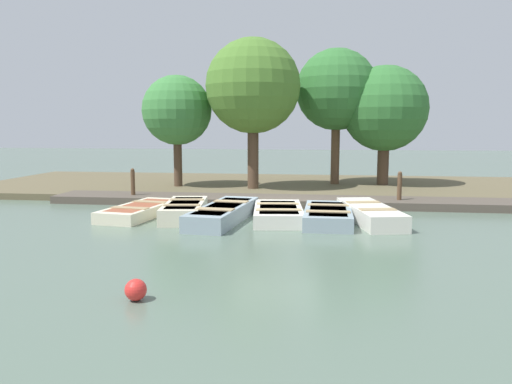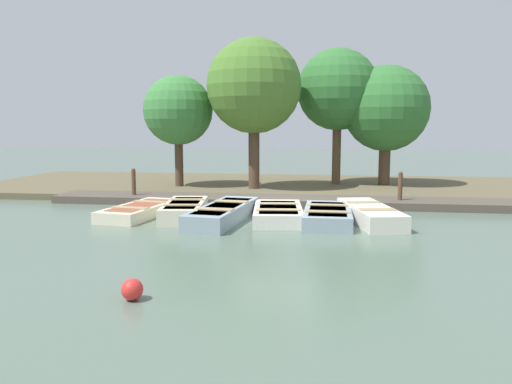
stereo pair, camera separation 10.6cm
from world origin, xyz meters
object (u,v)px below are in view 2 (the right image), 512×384
(park_tree_far_left, at_px, (178,111))
(park_tree_left, at_px, (254,87))
(rowboat_1, at_px, (185,210))
(mooring_post_near, at_px, (134,185))
(rowboat_0, at_px, (141,210))
(rowboat_3, at_px, (278,213))
(park_tree_right, at_px, (386,109))
(buoy, at_px, (132,290))
(rowboat_5, at_px, (370,213))
(mooring_post_far, at_px, (400,189))
(rowboat_4, at_px, (328,215))
(park_tree_center, at_px, (338,90))
(rowboat_2, at_px, (223,213))

(park_tree_far_left, xyz_separation_m, park_tree_left, (0.31, 2.89, 0.82))
(rowboat_1, bearing_deg, mooring_post_near, -144.57)
(rowboat_0, distance_m, rowboat_3, 3.82)
(rowboat_1, relative_size, park_tree_right, 0.58)
(buoy, distance_m, park_tree_right, 14.31)
(rowboat_5, height_order, park_tree_far_left, park_tree_far_left)
(mooring_post_near, distance_m, park_tree_left, 5.44)
(rowboat_0, relative_size, mooring_post_far, 2.78)
(rowboat_3, bearing_deg, park_tree_far_left, -147.13)
(rowboat_4, distance_m, rowboat_5, 1.11)
(rowboat_4, bearing_deg, rowboat_1, -91.19)
(park_tree_far_left, bearing_deg, mooring_post_far, 70.81)
(mooring_post_near, relative_size, park_tree_left, 0.20)
(park_tree_center, height_order, park_tree_right, park_tree_center)
(rowboat_1, bearing_deg, park_tree_left, 158.67)
(rowboat_1, bearing_deg, rowboat_5, 83.62)
(rowboat_5, distance_m, buoy, 7.54)
(rowboat_4, distance_m, park_tree_far_left, 8.23)
(rowboat_3, bearing_deg, rowboat_5, 86.17)
(rowboat_2, relative_size, park_tree_far_left, 0.84)
(park_tree_center, bearing_deg, mooring_post_near, -57.24)
(mooring_post_near, bearing_deg, rowboat_3, 62.94)
(rowboat_0, bearing_deg, park_tree_far_left, -166.54)
(rowboat_5, xyz_separation_m, mooring_post_far, (-2.44, 1.09, 0.34))
(rowboat_5, bearing_deg, park_tree_center, 174.02)
(park_tree_center, bearing_deg, rowboat_5, 6.41)
(rowboat_0, relative_size, mooring_post_near, 2.78)
(park_tree_right, bearing_deg, rowboat_4, -17.35)
(rowboat_0, height_order, park_tree_far_left, park_tree_far_left)
(rowboat_0, distance_m, park_tree_far_left, 5.89)
(rowboat_0, height_order, mooring_post_near, mooring_post_near)
(mooring_post_near, xyz_separation_m, buoy, (8.94, 3.52, -0.40))
(rowboat_0, height_order, mooring_post_far, mooring_post_far)
(mooring_post_far, bearing_deg, park_tree_left, -116.24)
(rowboat_1, height_order, mooring_post_near, mooring_post_near)
(rowboat_3, relative_size, park_tree_center, 0.52)
(rowboat_5, bearing_deg, mooring_post_near, -120.78)
(rowboat_4, bearing_deg, park_tree_center, 177.82)
(mooring_post_far, xyz_separation_m, park_tree_center, (-4.24, -1.84, 3.27))
(rowboat_4, distance_m, buoy, 6.82)
(rowboat_3, relative_size, park_tree_left, 0.51)
(rowboat_0, height_order, park_tree_center, park_tree_center)
(rowboat_0, bearing_deg, park_tree_left, 161.65)
(rowboat_0, bearing_deg, rowboat_2, 89.11)
(mooring_post_far, distance_m, buoy, 10.21)
(park_tree_far_left, bearing_deg, rowboat_3, 39.10)
(rowboat_3, distance_m, buoy, 6.56)
(rowboat_0, relative_size, rowboat_5, 0.93)
(rowboat_0, xyz_separation_m, park_tree_center, (-6.70, 5.44, 3.67))
(rowboat_1, bearing_deg, mooring_post_far, 105.29)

